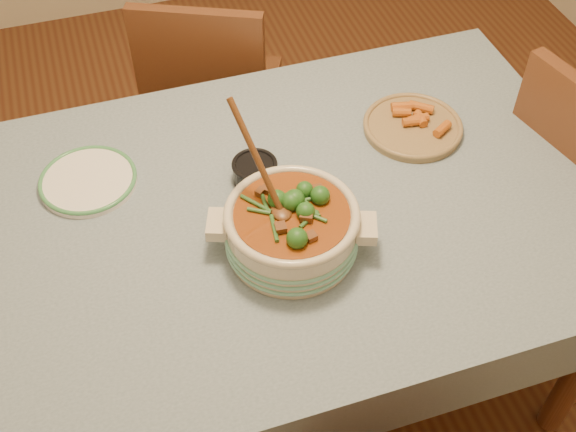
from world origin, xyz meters
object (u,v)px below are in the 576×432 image
at_px(dining_table, 275,233).
at_px(stew_casserole, 291,226).
at_px(fried_plate, 413,125).
at_px(condiment_bowl, 255,170).
at_px(chair_far, 211,92).
at_px(white_plate, 88,180).

xyz_separation_m(dining_table, stew_casserole, (0.00, -0.13, 0.17)).
bearing_deg(fried_plate, condiment_bowl, -173.63).
bearing_deg(chair_far, white_plate, 77.90).
height_order(dining_table, condiment_bowl, condiment_bowl).
bearing_deg(white_plate, fried_plate, -4.41).
xyz_separation_m(stew_casserole, condiment_bowl, (-0.02, 0.24, -0.04)).
bearing_deg(stew_casserole, fried_plate, 33.42).
distance_m(condiment_bowl, chair_far, 0.75).
height_order(dining_table, white_plate, white_plate).
height_order(dining_table, chair_far, chair_far).
distance_m(stew_casserole, condiment_bowl, 0.24).
xyz_separation_m(stew_casserole, white_plate, (-0.42, 0.36, -0.07)).
bearing_deg(condiment_bowl, white_plate, 163.75).
relative_size(stew_casserole, chair_far, 0.43).
xyz_separation_m(white_plate, chair_far, (0.44, 0.58, -0.26)).
height_order(stew_casserole, white_plate, stew_casserole).
relative_size(white_plate, fried_plate, 1.07).
relative_size(dining_table, fried_plate, 6.00).
relative_size(stew_casserole, white_plate, 1.29).
bearing_deg(chair_far, stew_casserole, 113.90).
distance_m(dining_table, white_plate, 0.49).
relative_size(stew_casserole, fried_plate, 1.37).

